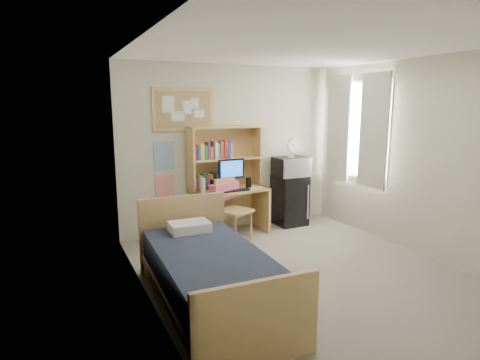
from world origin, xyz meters
name	(u,v)px	position (x,y,z in m)	size (l,w,h in m)	color
floor	(304,275)	(0.00, 0.00, -0.01)	(3.60, 4.20, 0.02)	gray
ceiling	(311,47)	(0.00, 0.00, 2.60)	(3.60, 4.20, 0.02)	white
wall_back	(231,148)	(0.00, 2.10, 1.30)	(3.60, 0.04, 2.60)	beige
wall_left	(149,179)	(-1.80, 0.00, 1.30)	(0.04, 4.20, 2.60)	beige
wall_right	(421,158)	(1.80, 0.00, 1.30)	(0.04, 4.20, 2.60)	beige
window_unit	(357,130)	(1.75, 1.20, 1.60)	(0.10, 1.40, 1.70)	white
curtain_left	(374,131)	(1.72, 0.80, 1.60)	(0.04, 0.55, 1.70)	silver
curtain_right	(338,129)	(1.72, 1.60, 1.60)	(0.04, 0.55, 1.70)	silver
bulletin_board	(184,109)	(-0.78, 2.08, 1.92)	(0.94, 0.03, 0.64)	tan
poster_wave	(164,155)	(-1.10, 2.09, 1.25)	(0.30, 0.01, 0.42)	#2864A3
poster_japan	(165,186)	(-1.10, 2.09, 0.78)	(0.28, 0.01, 0.36)	red
desk	(230,211)	(-0.17, 1.79, 0.36)	(1.15, 0.58, 0.72)	#DAB26A
desk_chair	(234,210)	(-0.25, 1.45, 0.47)	(0.47, 0.47, 0.94)	tan
mini_fridge	(290,200)	(0.95, 1.84, 0.41)	(0.49, 0.49, 0.83)	black
bed	(212,280)	(-1.27, -0.24, 0.28)	(1.02, 2.03, 0.56)	#1A1F30
hutch	(225,157)	(-0.18, 1.94, 1.19)	(1.16, 0.30, 0.95)	#DAB26A
monitor	(231,175)	(-0.17, 1.73, 0.94)	(0.42, 0.03, 0.44)	black
keyboard	(236,190)	(-0.16, 1.59, 0.73)	(0.44, 0.14, 0.02)	black
speaker_left	(213,185)	(-0.47, 1.72, 0.81)	(0.07, 0.07, 0.18)	black
speaker_right	(249,183)	(0.13, 1.75, 0.80)	(0.06, 0.06, 0.16)	black
water_bottle	(203,186)	(-0.65, 1.67, 0.83)	(0.06, 0.06, 0.22)	silver
hoodie	(224,191)	(-0.33, 1.63, 0.73)	(0.50, 0.15, 0.24)	#E25678
microwave	(291,167)	(0.95, 1.82, 0.98)	(0.54, 0.41, 0.31)	silver
desk_fan	(291,149)	(0.95, 1.82, 1.28)	(0.22, 0.22, 0.27)	silver
pillow	(189,227)	(-1.24, 0.51, 0.61)	(0.45, 0.32, 0.11)	silver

